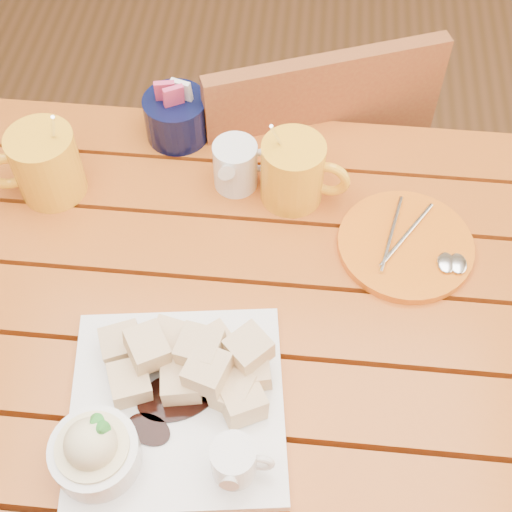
# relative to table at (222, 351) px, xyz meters

# --- Properties ---
(ground) EXTENTS (5.00, 5.00, 0.00)m
(ground) POSITION_rel_table_xyz_m (0.00, -0.00, -0.64)
(ground) COLOR #533217
(ground) RESTS_ON ground
(table) EXTENTS (1.20, 0.79, 0.75)m
(table) POSITION_rel_table_xyz_m (0.00, 0.00, 0.00)
(table) COLOR #954013
(table) RESTS_ON ground
(dessert_plate) EXTENTS (0.30, 0.30, 0.11)m
(dessert_plate) POSITION_rel_table_xyz_m (-0.05, -0.16, 0.14)
(dessert_plate) COLOR white
(dessert_plate) RESTS_ON table
(coffee_mug_left) EXTENTS (0.14, 0.10, 0.17)m
(coffee_mug_left) POSITION_rel_table_xyz_m (-0.29, 0.20, 0.17)
(coffee_mug_left) COLOR #FFAA20
(coffee_mug_left) RESTS_ON table
(coffee_mug_right) EXTENTS (0.14, 0.10, 0.16)m
(coffee_mug_right) POSITION_rel_table_xyz_m (0.09, 0.23, 0.16)
(coffee_mug_right) COLOR #FFAA20
(coffee_mug_right) RESTS_ON table
(cream_pitcher) EXTENTS (0.10, 0.09, 0.08)m
(cream_pitcher) POSITION_rel_table_xyz_m (-0.00, 0.24, 0.15)
(cream_pitcher) COLOR white
(cream_pitcher) RESTS_ON table
(sugar_caddy) EXTENTS (0.10, 0.10, 0.11)m
(sugar_caddy) POSITION_rel_table_xyz_m (-0.11, 0.34, 0.15)
(sugar_caddy) COLOR black
(sugar_caddy) RESTS_ON table
(orange_saucer) EXTENTS (0.20, 0.20, 0.02)m
(orange_saucer) POSITION_rel_table_xyz_m (0.26, 0.14, 0.11)
(orange_saucer) COLOR orange
(orange_saucer) RESTS_ON table
(chair_far) EXTENTS (0.53, 0.53, 0.87)m
(chair_far) POSITION_rel_table_xyz_m (0.09, 0.51, -0.15)
(chair_far) COLOR brown
(chair_far) RESTS_ON ground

